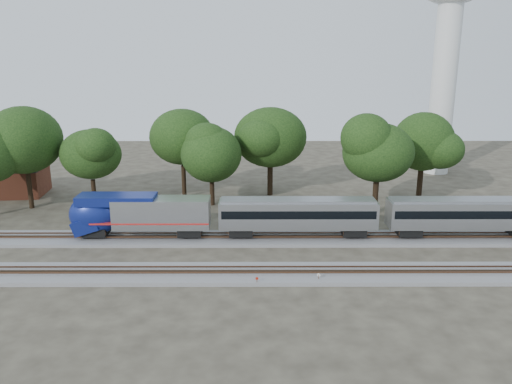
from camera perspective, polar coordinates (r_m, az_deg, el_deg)
ground at (r=53.64m, az=-4.14°, el=-7.75°), size 160.00×160.00×0.00m
track_far at (r=59.14m, az=-3.75°, el=-5.33°), size 160.00×5.00×0.73m
track_near at (r=49.90m, az=-4.45°, el=-9.31°), size 160.00×5.00×0.73m
train at (r=63.11m, az=23.04°, el=-2.23°), size 94.76×3.27×4.82m
switch_stand_red at (r=47.48m, az=0.10°, el=-10.07°), size 0.29×0.06×0.92m
switch_stand_white at (r=48.51m, az=7.17°, el=-9.59°), size 0.30×0.14×0.96m
switch_lever at (r=48.20m, az=4.94°, el=-10.30°), size 0.55×0.40×0.30m
brick_building at (r=87.12m, az=-26.33°, el=1.37°), size 11.30×8.53×5.08m
tree_1 at (r=76.52m, az=-25.00°, el=5.41°), size 10.00×10.00×14.10m
tree_2 at (r=73.16m, az=-18.38°, el=4.10°), size 8.01×8.01×11.29m
tree_3 at (r=75.93m, az=-8.43°, el=6.24°), size 9.56×9.56×13.48m
tree_4 at (r=71.66m, az=-5.14°, el=4.31°), size 7.66×7.66×10.80m
tree_5 at (r=76.66m, az=1.65°, el=6.25°), size 9.25×9.25×13.04m
tree_6 at (r=68.82m, az=13.78°, el=4.39°), size 8.73×8.73×12.31m
tree_7 at (r=77.89m, az=18.58°, el=5.47°), size 9.05×9.05×12.76m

